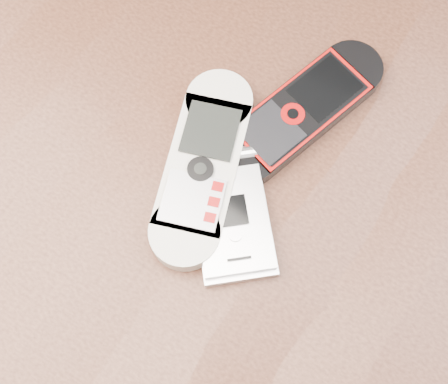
% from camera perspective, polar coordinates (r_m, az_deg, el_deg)
% --- Properties ---
extents(ground, '(4.00, 4.00, 0.00)m').
position_cam_1_polar(ground, '(1.21, -0.20, -11.84)').
color(ground, '#472B19').
rests_on(ground, ground).
extents(table, '(1.20, 0.80, 0.75)m').
position_cam_1_polar(table, '(0.58, -0.42, -3.53)').
color(table, black).
rests_on(table, ground).
extents(nokia_white, '(0.10, 0.17, 0.02)m').
position_cam_1_polar(nokia_white, '(0.48, -1.96, 2.39)').
color(nokia_white, beige).
rests_on(nokia_white, table).
extents(nokia_black_red, '(0.10, 0.17, 0.02)m').
position_cam_1_polar(nokia_black_red, '(0.50, 7.05, 7.35)').
color(nokia_black_red, black).
rests_on(nokia_black_red, table).
extents(motorola_razr, '(0.11, 0.12, 0.02)m').
position_cam_1_polar(motorola_razr, '(0.46, 0.73, -2.35)').
color(motorola_razr, silver).
rests_on(motorola_razr, table).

